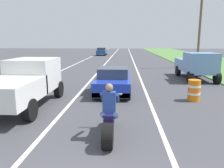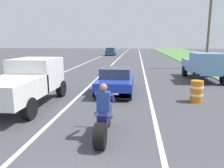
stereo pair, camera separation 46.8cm
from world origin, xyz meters
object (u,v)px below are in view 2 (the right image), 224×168
Objects in this scene: motorcycle_with_rider at (104,119)px; sports_car_blue at (116,81)px; distant_car_far_ahead at (111,51)px; pickup_truck_left_lane_white at (27,81)px; pickup_truck_right_shoulder_light_blue at (203,65)px; construction_barrel_nearest at (197,91)px.

motorcycle_with_rider is 5.84m from sports_car_blue.
distant_car_far_ahead is (-4.19, 36.83, 0.18)m from motorcycle_with_rider.
pickup_truck_left_lane_white is (-3.75, 2.86, 0.51)m from motorcycle_with_rider.
motorcycle_with_rider is 11.70m from pickup_truck_right_shoulder_light_blue.
pickup_truck_right_shoulder_light_blue is at bearing 37.33° from sports_car_blue.
construction_barrel_nearest is 33.50m from distant_car_far_ahead.
sports_car_blue is 4.65m from pickup_truck_left_lane_white.
construction_barrel_nearest is at bearing -22.02° from sports_car_blue.
motorcycle_with_rider is at bearing -130.63° from construction_barrel_nearest.
motorcycle_with_rider is 2.21× the size of construction_barrel_nearest.
motorcycle_with_rider reaches higher than sports_car_blue.
motorcycle_with_rider is at bearing -37.31° from pickup_truck_left_lane_white.
pickup_truck_right_shoulder_light_blue is at bearing -69.79° from distant_car_far_ahead.
sports_car_blue is at bearing 40.11° from pickup_truck_left_lane_white.
pickup_truck_right_shoulder_light_blue is at bearing 38.41° from pickup_truck_left_lane_white.
distant_car_far_ahead reaches higher than construction_barrel_nearest.
motorcycle_with_rider is 0.46× the size of pickup_truck_left_lane_white.
sports_car_blue is 4.18m from construction_barrel_nearest.
motorcycle_with_rider is 0.55× the size of distant_car_far_ahead.
sports_car_blue is 1.08× the size of distant_car_far_ahead.
pickup_truck_left_lane_white is at bearing -89.25° from distant_car_far_ahead.
pickup_truck_right_shoulder_light_blue is (5.59, 10.26, 0.51)m from motorcycle_with_rider.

